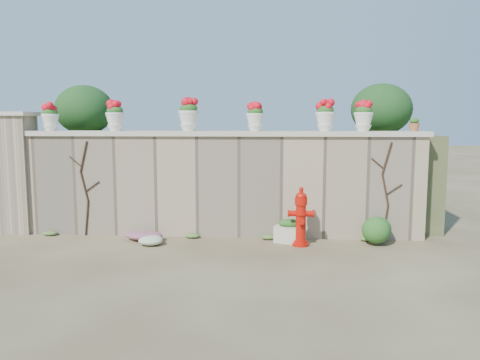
# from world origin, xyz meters

# --- Properties ---
(ground) EXTENTS (80.00, 80.00, 0.00)m
(ground) POSITION_xyz_m (0.00, 0.00, 0.00)
(ground) COLOR brown
(ground) RESTS_ON ground
(stone_wall) EXTENTS (8.00, 0.40, 2.00)m
(stone_wall) POSITION_xyz_m (0.00, 1.80, 1.00)
(stone_wall) COLOR tan
(stone_wall) RESTS_ON ground
(wall_cap) EXTENTS (8.10, 0.52, 0.10)m
(wall_cap) POSITION_xyz_m (0.00, 1.80, 2.05)
(wall_cap) COLOR beige
(wall_cap) RESTS_ON stone_wall
(gate_pillar) EXTENTS (0.72, 0.72, 2.48)m
(gate_pillar) POSITION_xyz_m (-4.15, 1.80, 1.26)
(gate_pillar) COLOR tan
(gate_pillar) RESTS_ON ground
(raised_fill) EXTENTS (9.00, 6.00, 2.00)m
(raised_fill) POSITION_xyz_m (0.00, 5.00, 1.00)
(raised_fill) COLOR #384C23
(raised_fill) RESTS_ON ground
(back_shrub_left) EXTENTS (1.30, 1.30, 1.10)m
(back_shrub_left) POSITION_xyz_m (-3.20, 3.00, 2.55)
(back_shrub_left) COLOR #143814
(back_shrub_left) RESTS_ON raised_fill
(back_shrub_right) EXTENTS (1.30, 1.30, 1.10)m
(back_shrub_right) POSITION_xyz_m (3.40, 3.00, 2.55)
(back_shrub_right) COLOR #143814
(back_shrub_right) RESTS_ON raised_fill
(vine_left) EXTENTS (0.60, 0.04, 1.91)m
(vine_left) POSITION_xyz_m (-2.67, 1.58, 0.99)
(vine_left) COLOR black
(vine_left) RESTS_ON ground
(vine_right) EXTENTS (0.60, 0.04, 1.91)m
(vine_right) POSITION_xyz_m (3.23, 1.58, 0.99)
(vine_right) COLOR black
(vine_right) RESTS_ON ground
(fire_hydrant) EXTENTS (0.46, 0.33, 1.09)m
(fire_hydrant) POSITION_xyz_m (1.59, 1.09, 0.55)
(fire_hydrant) COLOR #BF1107
(fire_hydrant) RESTS_ON ground
(planter_box) EXTENTS (0.62, 0.48, 0.45)m
(planter_box) POSITION_xyz_m (1.40, 1.31, 0.21)
(planter_box) COLOR beige
(planter_box) RESTS_ON ground
(green_shrub) EXTENTS (0.68, 0.61, 0.65)m
(green_shrub) POSITION_xyz_m (2.97, 1.27, 0.32)
(green_shrub) COLOR #1E5119
(green_shrub) RESTS_ON ground
(magenta_clump) EXTENTS (0.91, 0.61, 0.24)m
(magenta_clump) POSITION_xyz_m (-1.47, 1.22, 0.12)
(magenta_clump) COLOR #C5278A
(magenta_clump) RESTS_ON ground
(white_flowers) EXTENTS (0.57, 0.45, 0.20)m
(white_flowers) POSITION_xyz_m (-1.09, 0.95, 0.10)
(white_flowers) COLOR white
(white_flowers) RESTS_ON ground
(urn_pot_0) EXTENTS (0.35, 0.35, 0.54)m
(urn_pot_0) POSITION_xyz_m (-3.42, 1.80, 2.37)
(urn_pot_0) COLOR white
(urn_pot_0) RESTS_ON wall_cap
(urn_pot_1) EXTENTS (0.37, 0.37, 0.58)m
(urn_pot_1) POSITION_xyz_m (-2.08, 1.80, 2.39)
(urn_pot_1) COLOR white
(urn_pot_1) RESTS_ON wall_cap
(urn_pot_2) EXTENTS (0.41, 0.41, 0.64)m
(urn_pot_2) POSITION_xyz_m (-0.60, 1.80, 2.42)
(urn_pot_2) COLOR white
(urn_pot_2) RESTS_ON wall_cap
(urn_pot_3) EXTENTS (0.35, 0.35, 0.55)m
(urn_pot_3) POSITION_xyz_m (0.72, 1.80, 2.37)
(urn_pot_3) COLOR white
(urn_pot_3) RESTS_ON wall_cap
(urn_pot_4) EXTENTS (0.38, 0.38, 0.59)m
(urn_pot_4) POSITION_xyz_m (2.08, 1.80, 2.39)
(urn_pot_4) COLOR white
(urn_pot_4) RESTS_ON wall_cap
(urn_pot_5) EXTENTS (0.37, 0.37, 0.58)m
(urn_pot_5) POSITION_xyz_m (2.80, 1.80, 2.39)
(urn_pot_5) COLOR white
(urn_pot_5) RESTS_ON wall_cap
(terracotta_pot) EXTENTS (0.21, 0.21, 0.25)m
(terracotta_pot) POSITION_xyz_m (3.76, 1.80, 2.22)
(terracotta_pot) COLOR #A55A32
(terracotta_pot) RESTS_ON wall_cap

